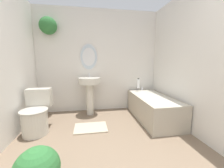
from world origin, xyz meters
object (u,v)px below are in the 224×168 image
object	(u,v)px
pedestal_sink	(90,88)
shampoo_bottle	(138,83)
bathtub	(153,107)
toilet	(36,115)

from	to	relation	value
pedestal_sink	shampoo_bottle	size ratio (longest dim) A/B	3.95
bathtub	shampoo_bottle	world-z (taller)	shampoo_bottle
shampoo_bottle	toilet	bearing A→B (deg)	-160.63
pedestal_sink	shampoo_bottle	distance (m)	1.16
toilet	shampoo_bottle	distance (m)	2.22
toilet	bathtub	world-z (taller)	toilet
pedestal_sink	shampoo_bottle	xyz separation A→B (m)	(1.16, 0.05, 0.05)
bathtub	shampoo_bottle	bearing A→B (deg)	104.27
toilet	shampoo_bottle	world-z (taller)	shampoo_bottle
toilet	bathtub	bearing A→B (deg)	5.00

